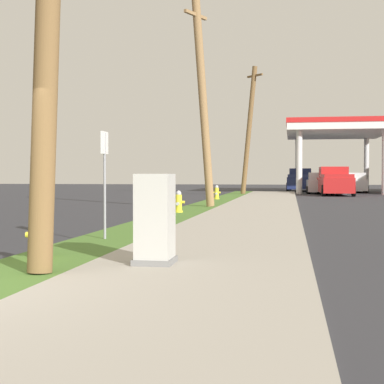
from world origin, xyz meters
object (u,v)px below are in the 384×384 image
object	(u,v)px
utility_cabinet	(155,222)
truck_red_on_apron	(335,182)
truck_navy_at_forecourt	(300,181)
fire_hydrant_third	(217,193)
car_white_by_near_pump	(355,183)
fire_hydrant_nearest	(39,236)
car_silver_by_far_pump	(319,184)
fire_hydrant_second	(179,203)
utility_pole_midground	(203,103)
utility_pole_background	(249,130)
street_sign_post	(105,162)

from	to	relation	value
utility_cabinet	truck_red_on_apron	world-z (taller)	truck_red_on_apron
truck_navy_at_forecourt	fire_hydrant_third	bearing A→B (deg)	-102.53
utility_cabinet	car_white_by_near_pump	xyz separation A→B (m)	(6.97, 39.83, 0.00)
fire_hydrant_nearest	truck_navy_at_forecourt	distance (m)	43.03
fire_hydrant_nearest	car_silver_by_far_pump	distance (m)	36.55
fire_hydrant_second	car_silver_by_far_pump	distance (m)	25.81
fire_hydrant_second	car_white_by_near_pump	xyz separation A→B (m)	(8.80, 28.63, 0.28)
utility_pole_midground	utility_pole_background	bearing A→B (deg)	87.68
fire_hydrant_second	truck_red_on_apron	size ratio (longest dim) A/B	0.14
fire_hydrant_third	car_silver_by_far_pump	bearing A→B (deg)	67.26
fire_hydrant_third	utility_pole_background	bearing A→B (deg)	82.92
fire_hydrant_nearest	street_sign_post	xyz separation A→B (m)	(0.16, 2.69, 1.19)
fire_hydrant_third	truck_red_on_apron	xyz separation A→B (m)	(6.81, 10.52, 0.47)
utility_pole_midground	utility_cabinet	xyz separation A→B (m)	(1.50, -14.56, -3.52)
fire_hydrant_second	utility_pole_background	size ratio (longest dim) A/B	0.09
car_white_by_near_pump	utility_pole_background	bearing A→B (deg)	-130.73
fire_hydrant_nearest	fire_hydrant_second	bearing A→B (deg)	89.77
truck_red_on_apron	street_sign_post	bearing A→B (deg)	-102.56
fire_hydrant_nearest	fire_hydrant_third	distance (m)	21.85
utility_pole_midground	truck_navy_at_forecourt	bearing A→B (deg)	81.54
fire_hydrant_second	truck_red_on_apron	world-z (taller)	truck_red_on_apron
utility_pole_background	truck_red_on_apron	xyz separation A→B (m)	(5.74, 1.88, -3.51)
street_sign_post	car_silver_by_far_pump	distance (m)	33.88
car_white_by_near_pump	truck_navy_at_forecourt	world-z (taller)	truck_navy_at_forecourt
truck_navy_at_forecourt	truck_red_on_apron	xyz separation A→B (m)	(2.16, -10.41, 0.00)
car_white_by_near_pump	truck_navy_at_forecourt	distance (m)	5.32
utility_cabinet	truck_red_on_apron	distance (m)	33.00
utility_pole_background	car_white_by_near_pump	world-z (taller)	utility_pole_background
car_white_by_near_pump	car_silver_by_far_pump	distance (m)	4.56
car_white_by_near_pump	street_sign_post	bearing A→B (deg)	-103.26
car_white_by_near_pump	fire_hydrant_nearest	bearing A→B (deg)	-102.60
truck_navy_at_forecourt	truck_red_on_apron	size ratio (longest dim) A/B	1.00
utility_pole_midground	utility_cabinet	distance (m)	15.06
fire_hydrant_third	utility_pole_midground	distance (m)	8.46
fire_hydrant_third	truck_navy_at_forecourt	bearing A→B (deg)	77.47
utility_cabinet	truck_navy_at_forecourt	distance (m)	43.13
utility_pole_midground	utility_pole_background	xyz separation A→B (m)	(0.66, 16.19, 0.19)
utility_pole_midground	fire_hydrant_third	bearing A→B (deg)	93.15
fire_hydrant_nearest	fire_hydrant_third	size ratio (longest dim) A/B	1.00
utility_pole_background	truck_navy_at_forecourt	distance (m)	13.27
utility_pole_midground	car_white_by_near_pump	distance (m)	26.88
fire_hydrant_nearest	utility_cabinet	size ratio (longest dim) A/B	0.58
fire_hydrant_second	utility_cabinet	size ratio (longest dim) A/B	0.58
utility_pole_midground	car_white_by_near_pump	size ratio (longest dim) A/B	1.75
utility_cabinet	street_sign_post	world-z (taller)	street_sign_post
utility_cabinet	fire_hydrant_third	bearing A→B (deg)	94.96
utility_pole_midground	car_silver_by_far_pump	xyz separation A→B (m)	(5.54, 21.77, -3.51)
fire_hydrant_second	truck_navy_at_forecourt	bearing A→B (deg)	81.84
car_white_by_near_pump	truck_red_on_apron	bearing A→B (deg)	-106.12
truck_navy_at_forecourt	truck_red_on_apron	distance (m)	10.63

